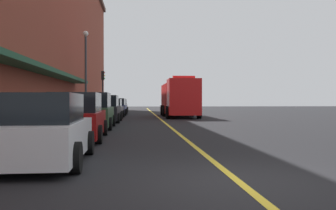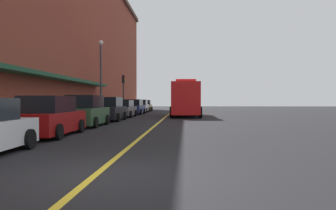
# 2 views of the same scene
# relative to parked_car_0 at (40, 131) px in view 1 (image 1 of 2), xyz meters

# --- Properties ---
(ground_plane) EXTENTS (112.00, 112.00, 0.00)m
(ground_plane) POSITION_rel_parked_car_0_xyz_m (4.02, 22.94, -0.76)
(ground_plane) COLOR black
(sidewalk_left) EXTENTS (2.40, 70.00, 0.15)m
(sidewalk_left) POSITION_rel_parked_car_0_xyz_m (-2.18, 22.94, -0.69)
(sidewalk_left) COLOR #ADA8A0
(sidewalk_left) RESTS_ON ground
(lane_center_stripe) EXTENTS (0.16, 70.00, 0.01)m
(lane_center_stripe) POSITION_rel_parked_car_0_xyz_m (4.02, 22.94, -0.76)
(lane_center_stripe) COLOR gold
(lane_center_stripe) RESTS_ON ground
(parked_car_0) EXTENTS (2.21, 4.17, 1.62)m
(parked_car_0) POSITION_rel_parked_car_0_xyz_m (0.00, 0.00, 0.00)
(parked_car_0) COLOR silver
(parked_car_0) RESTS_ON ground
(parked_car_1) EXTENTS (2.10, 4.88, 1.74)m
(parked_car_1) POSITION_rel_parked_car_0_xyz_m (-0.00, 5.21, 0.05)
(parked_car_1) COLOR maroon
(parked_car_1) RESTS_ON ground
(parked_car_2) EXTENTS (2.03, 4.51, 1.86)m
(parked_car_2) POSITION_rel_parked_car_0_xyz_m (-0.02, 10.61, 0.10)
(parked_car_2) COLOR #2D5133
(parked_car_2) RESTS_ON ground
(parked_car_3) EXTENTS (2.05, 4.33, 1.80)m
(parked_car_3) POSITION_rel_parked_car_0_xyz_m (0.12, 16.14, 0.07)
(parked_car_3) COLOR black
(parked_car_3) RESTS_ON ground
(parked_car_4) EXTENTS (2.11, 4.56, 1.57)m
(parked_car_4) POSITION_rel_parked_car_0_xyz_m (0.09, 21.81, -0.02)
(parked_car_4) COLOR #595B60
(parked_car_4) RESTS_ON ground
(parked_car_5) EXTENTS (2.17, 4.60, 1.66)m
(parked_car_5) POSITION_rel_parked_car_0_xyz_m (0.17, 27.87, 0.02)
(parked_car_5) COLOR navy
(parked_car_5) RESTS_ON ground
(parked_car_6) EXTENTS (2.11, 4.30, 1.64)m
(parked_car_6) POSITION_rel_parked_car_0_xyz_m (0.10, 33.61, 0.01)
(parked_car_6) COLOR silver
(parked_car_6) RESTS_ON ground
(parked_car_7) EXTENTS (2.19, 4.39, 1.61)m
(parked_car_7) POSITION_rel_parked_car_0_xyz_m (0.02, 38.95, -0.00)
(parked_car_7) COLOR #A5844C
(parked_car_7) RESTS_ON ground
(fire_truck) EXTENTS (2.85, 9.27, 3.41)m
(fire_truck) POSITION_rel_parked_car_0_xyz_m (5.92, 23.71, 0.87)
(fire_truck) COLOR red
(fire_truck) RESTS_ON ground
(parking_meter_0) EXTENTS (0.14, 0.18, 1.33)m
(parking_meter_0) POSITION_rel_parked_car_0_xyz_m (-1.33, 16.80, 0.30)
(parking_meter_0) COLOR #4C4C51
(parking_meter_0) RESTS_ON sidewalk_left
(street_lamp_left) EXTENTS (0.44, 0.44, 6.94)m
(street_lamp_left) POSITION_rel_parked_car_0_xyz_m (-1.93, 21.53, 3.64)
(street_lamp_left) COLOR #33383D
(street_lamp_left) RESTS_ON sidewalk_left
(traffic_light_near) EXTENTS (0.38, 0.36, 4.30)m
(traffic_light_near) POSITION_rel_parked_car_0_xyz_m (-1.26, 29.20, 2.39)
(traffic_light_near) COLOR #232326
(traffic_light_near) RESTS_ON sidewalk_left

